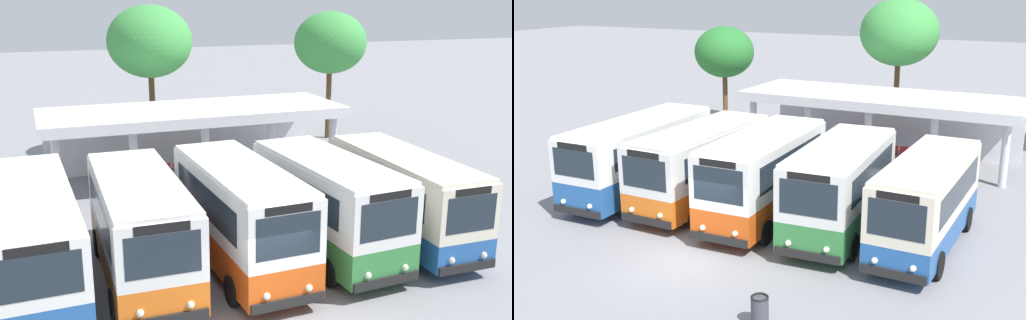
# 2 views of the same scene
# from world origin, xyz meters

# --- Properties ---
(city_bus_nearest_orange) EXTENTS (2.60, 8.11, 3.29)m
(city_bus_nearest_orange) POSITION_xyz_m (-5.69, 5.01, 1.82)
(city_bus_nearest_orange) COLOR black
(city_bus_nearest_orange) RESTS_ON ground
(city_bus_second_in_row) EXTENTS (2.57, 7.47, 3.23)m
(city_bus_second_in_row) POSITION_xyz_m (-2.61, 5.14, 1.79)
(city_bus_second_in_row) COLOR black
(city_bus_second_in_row) RESTS_ON ground
(city_bus_middle_cream) EXTENTS (2.57, 7.24, 3.41)m
(city_bus_middle_cream) POSITION_xyz_m (0.46, 4.75, 1.87)
(city_bus_middle_cream) COLOR black
(city_bus_middle_cream) RESTS_ON ground
(city_bus_fourth_amber) EXTENTS (2.76, 7.05, 3.34)m
(city_bus_fourth_amber) POSITION_xyz_m (3.54, 4.79, 1.84)
(city_bus_fourth_amber) COLOR black
(city_bus_fourth_amber) RESTS_ON ground
(city_bus_fifth_blue) EXTENTS (2.33, 7.34, 3.17)m
(city_bus_fifth_blue) POSITION_xyz_m (6.61, 4.93, 1.75)
(city_bus_fifth_blue) COLOR black
(city_bus_fifth_blue) RESTS_ON ground
(terminal_canopy) EXTENTS (14.02, 5.03, 3.40)m
(terminal_canopy) POSITION_xyz_m (1.76, 15.68, 2.57)
(terminal_canopy) COLOR silver
(terminal_canopy) RESTS_ON ground
(waiting_chair_end_by_column) EXTENTS (0.45, 0.45, 0.86)m
(waiting_chair_end_by_column) POSITION_xyz_m (0.34, 14.95, 0.52)
(waiting_chair_end_by_column) COLOR slate
(waiting_chair_end_by_column) RESTS_ON ground
(waiting_chair_second_from_end) EXTENTS (0.45, 0.45, 0.86)m
(waiting_chair_second_from_end) POSITION_xyz_m (0.90, 14.93, 0.52)
(waiting_chair_second_from_end) COLOR slate
(waiting_chair_second_from_end) RESTS_ON ground
(waiting_chair_middle_seat) EXTENTS (0.45, 0.45, 0.86)m
(waiting_chair_middle_seat) POSITION_xyz_m (1.46, 14.86, 0.52)
(waiting_chair_middle_seat) COLOR slate
(waiting_chair_middle_seat) RESTS_ON ground
(waiting_chair_fourth_seat) EXTENTS (0.45, 0.45, 0.86)m
(waiting_chair_fourth_seat) POSITION_xyz_m (2.02, 14.87, 0.52)
(waiting_chair_fourth_seat) COLOR slate
(waiting_chair_fourth_seat) RESTS_ON ground
(waiting_chair_fifth_seat) EXTENTS (0.45, 0.45, 0.86)m
(waiting_chair_fifth_seat) POSITION_xyz_m (2.58, 14.89, 0.52)
(waiting_chair_fifth_seat) COLOR slate
(waiting_chair_fifth_seat) RESTS_ON ground
(waiting_chair_far_end_seat) EXTENTS (0.45, 0.45, 0.86)m
(waiting_chair_far_end_seat) POSITION_xyz_m (3.14, 14.89, 0.52)
(waiting_chair_far_end_seat) COLOR slate
(waiting_chair_far_end_seat) RESTS_ON ground
(roadside_tree_behind_canopy) EXTENTS (4.56, 4.56, 8.04)m
(roadside_tree_behind_canopy) POSITION_xyz_m (0.94, 20.75, 6.09)
(roadside_tree_behind_canopy) COLOR brown
(roadside_tree_behind_canopy) RESTS_ON ground
(roadside_tree_east_of_canopy) EXTENTS (4.31, 4.31, 7.61)m
(roadside_tree_east_of_canopy) POSITION_xyz_m (11.68, 20.58, 5.76)
(roadside_tree_east_of_canopy) COLOR brown
(roadside_tree_east_of_canopy) RESTS_ON ground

